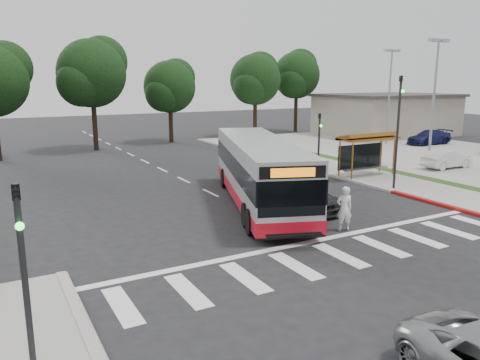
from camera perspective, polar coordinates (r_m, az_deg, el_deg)
ground at (r=21.41m, az=3.33°, el=-4.91°), size 140.00×140.00×0.00m
sidewalk_east at (r=34.06m, az=11.85°, el=1.36°), size 4.00×40.00×0.12m
curb_east at (r=32.81m, az=9.19°, el=1.09°), size 0.30×40.00×0.15m
curb_east_red at (r=25.90m, az=22.94°, el=-2.68°), size 0.32×6.00×0.15m
parking_lot at (r=44.01m, az=22.08°, el=3.11°), size 18.00×36.00×0.10m
commercial_building at (r=56.91m, az=17.36°, el=7.47°), size 14.00×10.00×4.40m
building_roof_cap at (r=56.79m, az=17.51°, el=9.83°), size 14.60×10.60×0.30m
crosswalk_ladder at (r=17.62m, az=12.14°, el=-8.96°), size 18.00×2.60×0.01m
bus_shelter at (r=31.47m, az=15.18°, el=4.55°), size 4.20×1.60×2.86m
traffic_signal_sw at (r=10.92m, az=-24.98°, el=-8.68°), size 0.18×0.37×4.20m
traffic_signal_ne_tall at (r=27.96m, az=18.73°, el=6.59°), size 0.18×0.37×6.50m
traffic_signal_ne_short at (r=33.19m, az=9.63°, el=5.40°), size 0.18×0.37×4.00m
lot_light_front at (r=37.17m, az=22.68°, el=10.65°), size 1.90×0.35×9.01m
lot_light_mid at (r=48.28m, az=17.81°, el=11.12°), size 1.90×0.35×9.01m
tree_ne_a at (r=52.80m, az=1.91°, el=12.24°), size 6.16×5.74×9.30m
tree_ne_b at (r=58.32m, az=6.94°, el=12.67°), size 6.16×5.74×10.02m
tree_north_a at (r=44.29m, az=-17.57°, el=12.42°), size 6.60×6.15×10.17m
tree_north_b at (r=48.44m, az=-8.51°, el=11.27°), size 5.72×5.33×8.43m
transit_bus at (r=23.82m, az=2.37°, el=0.93°), size 6.96×12.91×3.29m
pedestrian at (r=20.20m, az=12.60°, el=-3.41°), size 0.80×0.65×1.91m
dark_sedan at (r=23.38m, az=7.22°, el=-1.64°), size 2.13×5.13×1.48m
parked_car_1 at (r=36.41m, az=23.92°, el=2.37°), size 4.00×1.43×1.31m
parked_car_3 at (r=49.34m, az=22.06°, el=4.87°), size 4.83×2.04×1.39m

